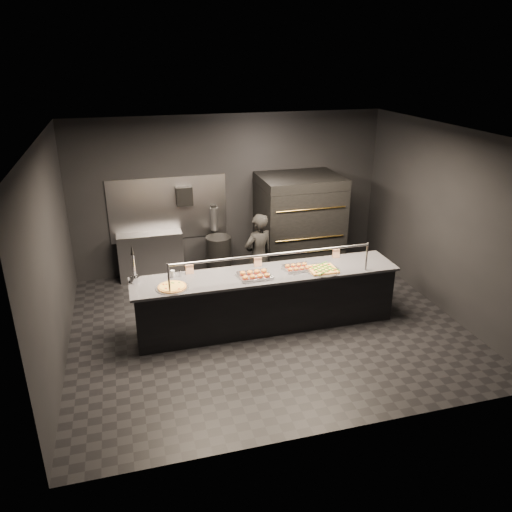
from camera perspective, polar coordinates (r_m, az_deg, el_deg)
name	(u,v)px	position (r m, az deg, el deg)	size (l,w,h in m)	color
room	(265,236)	(7.42, 0.99, 2.26)	(6.04, 6.00, 3.00)	black
service_counter	(267,299)	(7.80, 1.21, -4.98)	(4.10, 0.78, 1.37)	black
pizza_oven	(299,224)	(9.61, 4.90, 3.63)	(1.50, 1.23, 1.91)	black
prep_shelf	(151,256)	(9.66, -11.91, 0.02)	(1.20, 0.35, 0.90)	#99999E
towel_dispenser	(184,196)	(9.42, -8.21, 6.80)	(0.30, 0.20, 0.35)	black
fire_extinguisher	(214,219)	(9.65, -4.82, 4.29)	(0.14, 0.14, 0.51)	#B2B2B7
beer_tap	(134,272)	(7.45, -13.75, -1.74)	(0.15, 0.22, 0.58)	silver
round_pizza	(172,287)	(7.21, -9.56, -3.52)	(0.47, 0.47, 0.03)	silver
slider_tray_a	(255,275)	(7.45, -0.14, -2.18)	(0.54, 0.44, 0.08)	silver
slider_tray_b	(298,268)	(7.74, 4.77, -1.32)	(0.49, 0.43, 0.07)	silver
square_pizza	(322,269)	(7.73, 7.61, -1.54)	(0.53, 0.53, 0.05)	silver
condiment_jar	(175,274)	(7.54, -9.26, -2.01)	(0.17, 0.07, 0.11)	silver
tent_cards	(263,261)	(7.82, 0.81, -0.59)	(2.52, 0.04, 0.15)	white
trash_bin	(219,257)	(9.56, -4.25, -0.08)	(0.48, 0.48, 0.80)	black
worker	(258,257)	(8.56, 0.27, -0.11)	(0.56, 0.37, 1.54)	black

